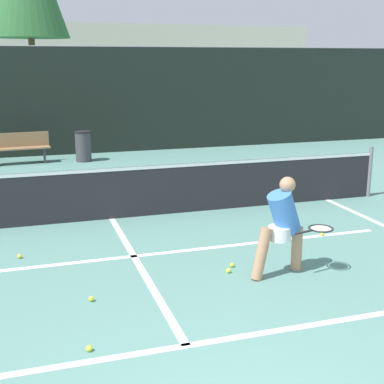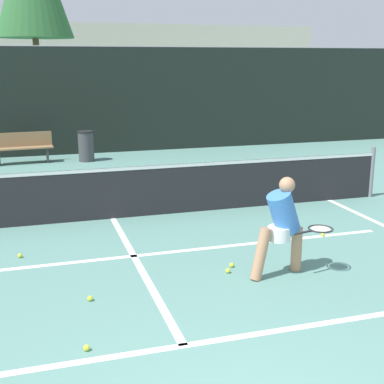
# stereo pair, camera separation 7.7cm
# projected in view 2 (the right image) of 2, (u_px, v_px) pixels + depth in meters

# --- Properties ---
(court_baseline_near) EXTENTS (11.00, 0.10, 0.01)m
(court_baseline_near) POSITION_uv_depth(u_px,v_px,m) (184.00, 346.00, 5.48)
(court_baseline_near) COLOR white
(court_baseline_near) RESTS_ON ground
(court_service_line) EXTENTS (8.25, 0.10, 0.01)m
(court_service_line) POSITION_uv_depth(u_px,v_px,m) (134.00, 256.00, 7.97)
(court_service_line) COLOR white
(court_service_line) RESTS_ON ground
(court_center_mark) EXTENTS (0.10, 4.70, 0.01)m
(court_center_mark) POSITION_uv_depth(u_px,v_px,m) (138.00, 264.00, 7.66)
(court_center_mark) COLOR white
(court_center_mark) RESTS_ON ground
(net) EXTENTS (11.09, 0.09, 1.07)m
(net) POSITION_uv_depth(u_px,v_px,m) (112.00, 192.00, 9.72)
(net) COLOR slate
(net) RESTS_ON ground
(fence_back) EXTENTS (24.00, 0.06, 3.23)m
(fence_back) POSITION_uv_depth(u_px,v_px,m) (74.00, 101.00, 16.13)
(fence_back) COLOR black
(fence_back) RESTS_ON ground
(player_practicing) EXTENTS (1.21, 0.53, 1.36)m
(player_practicing) POSITION_uv_depth(u_px,v_px,m) (283.00, 223.00, 7.15)
(player_practicing) COLOR tan
(player_practicing) RESTS_ON ground
(tennis_ball_scattered_2) EXTENTS (0.07, 0.07, 0.07)m
(tennis_ball_scattered_2) POSITION_uv_depth(u_px,v_px,m) (20.00, 256.00, 7.90)
(tennis_ball_scattered_2) COLOR #D1E033
(tennis_ball_scattered_2) RESTS_ON ground
(tennis_ball_scattered_3) EXTENTS (0.07, 0.07, 0.07)m
(tennis_ball_scattered_3) POSITION_uv_depth(u_px,v_px,m) (296.00, 216.00, 9.88)
(tennis_ball_scattered_3) COLOR #D1E033
(tennis_ball_scattered_3) RESTS_ON ground
(tennis_ball_scattered_4) EXTENTS (0.07, 0.07, 0.07)m
(tennis_ball_scattered_4) POSITION_uv_depth(u_px,v_px,m) (323.00, 234.00, 8.85)
(tennis_ball_scattered_4) COLOR #D1E033
(tennis_ball_scattered_4) RESTS_ON ground
(tennis_ball_scattered_5) EXTENTS (0.07, 0.07, 0.07)m
(tennis_ball_scattered_5) POSITION_uv_depth(u_px,v_px,m) (86.00, 348.00, 5.38)
(tennis_ball_scattered_5) COLOR #D1E033
(tennis_ball_scattered_5) RESTS_ON ground
(tennis_ball_scattered_8) EXTENTS (0.07, 0.07, 0.07)m
(tennis_ball_scattered_8) POSITION_uv_depth(u_px,v_px,m) (232.00, 265.00, 7.54)
(tennis_ball_scattered_8) COLOR #D1E033
(tennis_ball_scattered_8) RESTS_ON ground
(tennis_ball_scattered_10) EXTENTS (0.07, 0.07, 0.07)m
(tennis_ball_scattered_10) POSITION_uv_depth(u_px,v_px,m) (90.00, 298.00, 6.49)
(tennis_ball_scattered_10) COLOR #D1E033
(tennis_ball_scattered_10) RESTS_ON ground
(tennis_ball_scattered_11) EXTENTS (0.07, 0.07, 0.07)m
(tennis_ball_scattered_11) POSITION_uv_depth(u_px,v_px,m) (228.00, 271.00, 7.33)
(tennis_ball_scattered_11) COLOR #D1E033
(tennis_ball_scattered_11) RESTS_ON ground
(courtside_bench) EXTENTS (1.65, 0.49, 0.86)m
(courtside_bench) POSITION_uv_depth(u_px,v_px,m) (23.00, 147.00, 14.93)
(courtside_bench) COLOR olive
(courtside_bench) RESTS_ON ground
(trash_bin) EXTENTS (0.46, 0.46, 0.87)m
(trash_bin) POSITION_uv_depth(u_px,v_px,m) (86.00, 146.00, 15.25)
(trash_bin) COLOR #3F3F42
(trash_bin) RESTS_ON ground
(building_far) EXTENTS (36.00, 2.40, 5.03)m
(building_far) POSITION_uv_depth(u_px,v_px,m) (47.00, 64.00, 33.82)
(building_far) COLOR beige
(building_far) RESTS_ON ground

